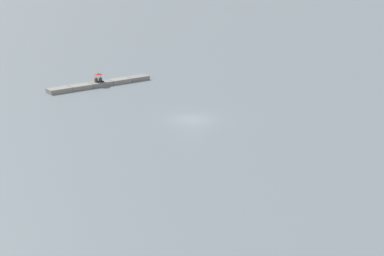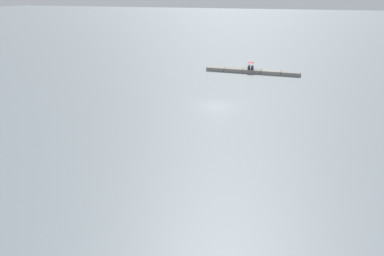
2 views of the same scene
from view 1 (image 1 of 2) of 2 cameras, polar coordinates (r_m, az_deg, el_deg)
The scene contains 5 objects.
ground_plane at distance 52.26m, azimuth 0.07°, elevation 1.00°, with size 500.00×500.00×0.00m, color slate.
seawall_pier at distance 68.13m, azimuth -10.24°, elevation 4.91°, with size 14.49×1.72×0.56m.
person_seated_blue_left at distance 67.87m, azimuth -10.20°, elevation 5.33°, with size 0.49×0.66×0.73m.
person_seated_brown_right at distance 67.76m, azimuth -10.68°, elevation 5.28°, with size 0.49×0.66×0.73m.
umbrella_open_red at distance 67.69m, azimuth -10.52°, elevation 6.01°, with size 1.14×1.14×1.26m.
Camera 1 is at (31.09, 39.25, 14.99)m, focal length 47.43 mm.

